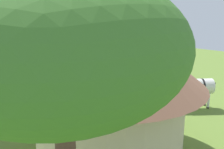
% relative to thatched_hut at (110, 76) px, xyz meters
% --- Properties ---
extents(ground_plane, '(36.00, 36.00, 0.00)m').
position_rel_thatched_hut_xyz_m(ground_plane, '(3.20, -4.54, -2.34)').
color(ground_plane, olive).
extents(thatched_hut, '(5.48, 5.48, 4.20)m').
position_rel_thatched_hut_xyz_m(thatched_hut, '(0.00, 0.00, 0.00)').
color(thatched_hut, beige).
rests_on(thatched_hut, ground_plane).
extents(shade_umbrella, '(3.62, 3.62, 2.94)m').
position_rel_thatched_hut_xyz_m(shade_umbrella, '(5.47, -2.68, 0.27)').
color(shade_umbrella, brown).
rests_on(shade_umbrella, ground_plane).
extents(patio_dining_table, '(1.60, 1.16, 0.74)m').
position_rel_thatched_hut_xyz_m(patio_dining_table, '(5.47, -2.68, -1.68)').
color(patio_dining_table, white).
rests_on(patio_dining_table, ground_plane).
extents(patio_chair_near_lawn, '(0.54, 0.55, 0.90)m').
position_rel_thatched_hut_xyz_m(patio_chair_near_lawn, '(4.29, -3.09, -1.81)').
color(patio_chair_near_lawn, silver).
rests_on(patio_chair_near_lawn, ground_plane).
extents(patio_chair_near_hut, '(0.57, 0.58, 0.90)m').
position_rel_thatched_hut_xyz_m(patio_chair_near_hut, '(6.61, -2.14, -1.81)').
color(patio_chair_near_hut, silver).
rests_on(patio_chair_near_hut, ground_plane).
extents(guest_beside_umbrella, '(0.48, 0.40, 1.57)m').
position_rel_thatched_hut_xyz_m(guest_beside_umbrella, '(3.81, -3.63, -1.39)').
color(guest_beside_umbrella, black).
rests_on(guest_beside_umbrella, ground_plane).
extents(standing_watcher, '(0.48, 0.45, 1.69)m').
position_rel_thatched_hut_xyz_m(standing_watcher, '(1.99, -7.10, -1.32)').
color(standing_watcher, black).
rests_on(standing_watcher, ground_plane).
extents(striped_lounge_chair, '(0.81, 0.57, 0.66)m').
position_rel_thatched_hut_xyz_m(striped_lounge_chair, '(1.94, -4.07, -2.08)').
color(striped_lounge_chair, '#236CAA').
rests_on(striped_lounge_chair, ground_plane).
extents(zebra_nearest_camera, '(2.16, 1.30, 1.55)m').
position_rel_thatched_hut_xyz_m(zebra_nearest_camera, '(5.87, -5.18, -1.32)').
color(zebra_nearest_camera, silver).
rests_on(zebra_nearest_camera, ground_plane).
extents(zebra_by_umbrella, '(1.63, 1.85, 1.48)m').
position_rel_thatched_hut_xyz_m(zebra_by_umbrella, '(0.07, -5.10, -1.39)').
color(zebra_by_umbrella, silver).
rests_on(zebra_by_umbrella, ground_plane).
extents(acacia_tree_far_lawn, '(2.76, 2.76, 4.59)m').
position_rel_thatched_hut_xyz_m(acacia_tree_far_lawn, '(-2.85, 3.37, 1.39)').
color(acacia_tree_far_lawn, brown).
rests_on(acacia_tree_far_lawn, ground_plane).
extents(acacia_tree_right_background, '(3.44, 3.44, 4.69)m').
position_rel_thatched_hut_xyz_m(acacia_tree_right_background, '(5.64, 0.67, 1.31)').
color(acacia_tree_right_background, '#46311A').
rests_on(acacia_tree_right_background, ground_plane).
extents(brick_patio_kerb, '(2.58, 1.76, 0.08)m').
position_rel_thatched_hut_xyz_m(brick_patio_kerb, '(6.71, -8.14, -2.30)').
color(brick_patio_kerb, '#A0504F').
rests_on(brick_patio_kerb, ground_plane).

